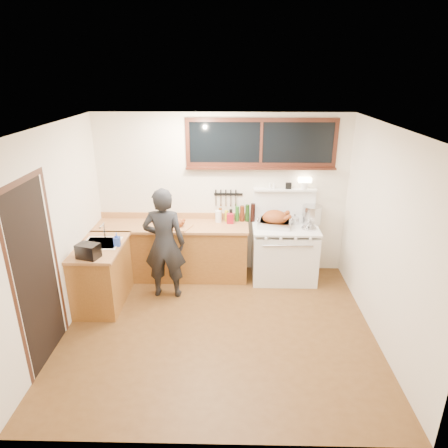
{
  "coord_description": "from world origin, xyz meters",
  "views": [
    {
      "loc": [
        0.17,
        -4.41,
        3.19
      ],
      "look_at": [
        0.05,
        0.85,
        1.15
      ],
      "focal_mm": 32.0,
      "sensor_mm": 36.0,
      "label": 1
    }
  ],
  "objects_px": {
    "vintage_stove": "(284,251)",
    "roast_turkey": "(275,220)",
    "cutting_board": "(177,224)",
    "man": "(164,244)"
  },
  "relations": [
    {
      "from": "roast_turkey",
      "to": "man",
      "type": "bearing_deg",
      "value": -161.06
    },
    {
      "from": "vintage_stove",
      "to": "man",
      "type": "height_order",
      "value": "man"
    },
    {
      "from": "man",
      "to": "cutting_board",
      "type": "height_order",
      "value": "man"
    },
    {
      "from": "vintage_stove",
      "to": "roast_turkey",
      "type": "xyz_separation_m",
      "value": [
        -0.17,
        0.0,
        0.54
      ]
    },
    {
      "from": "man",
      "to": "roast_turkey",
      "type": "height_order",
      "value": "man"
    },
    {
      "from": "vintage_stove",
      "to": "cutting_board",
      "type": "bearing_deg",
      "value": -177.54
    },
    {
      "from": "man",
      "to": "cutting_board",
      "type": "bearing_deg",
      "value": 75.28
    },
    {
      "from": "cutting_board",
      "to": "roast_turkey",
      "type": "xyz_separation_m",
      "value": [
        1.52,
        0.08,
        0.05
      ]
    },
    {
      "from": "vintage_stove",
      "to": "roast_turkey",
      "type": "height_order",
      "value": "vintage_stove"
    },
    {
      "from": "vintage_stove",
      "to": "cutting_board",
      "type": "relative_size",
      "value": 3.25
    }
  ]
}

